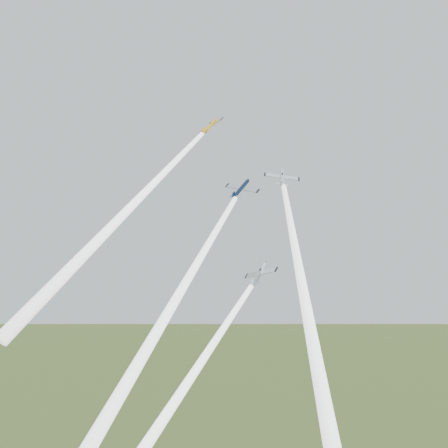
% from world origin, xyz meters
% --- Properties ---
extents(plane_yellow, '(7.51, 8.47, 7.26)m').
position_xyz_m(plane_yellow, '(-7.59, 6.66, 114.85)').
color(plane_yellow, gold).
extents(smoke_trail_yellow, '(20.08, 42.19, 41.98)m').
position_xyz_m(smoke_trail_yellow, '(-17.08, -15.31, 92.59)').
color(smoke_trail_yellow, white).
extents(plane_navy, '(9.16, 7.09, 7.36)m').
position_xyz_m(plane_navy, '(1.86, -1.18, 99.33)').
color(plane_navy, black).
extents(smoke_trail_navy, '(12.03, 52.71, 49.66)m').
position_xyz_m(smoke_trail_navy, '(-3.20, -28.79, 73.23)').
color(smoke_trail_navy, white).
extents(plane_silver_right, '(8.08, 8.12, 6.49)m').
position_xyz_m(plane_silver_right, '(9.75, 0.52, 101.44)').
color(plane_silver_right, silver).
extents(smoke_trail_silver_right, '(21.34, 52.28, 51.23)m').
position_xyz_m(smoke_trail_silver_right, '(19.77, -26.60, 74.55)').
color(smoke_trail_silver_right, white).
extents(plane_silver_low, '(8.41, 8.71, 6.93)m').
position_xyz_m(plane_silver_low, '(6.98, -6.46, 82.62)').
color(plane_silver_low, silver).
extents(smoke_trail_silver_low, '(19.85, 42.32, 42.02)m').
position_xyz_m(smoke_trail_silver_low, '(-2.39, -28.51, 60.34)').
color(smoke_trail_silver_low, white).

